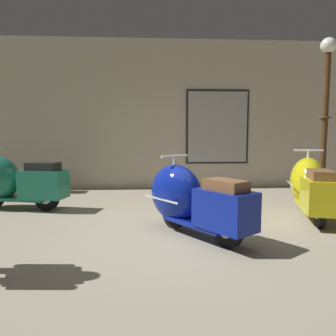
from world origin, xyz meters
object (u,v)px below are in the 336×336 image
Objects in this scene: scooter_1 at (189,199)px; scooter_2 at (311,186)px; scooter_0 at (9,181)px; lamppost at (325,119)px.

scooter_2 is at bearing -103.51° from scooter_1.
scooter_0 is 1.03× the size of scooter_2.
scooter_0 is at bearing -179.05° from lamppost.
lamppost is (2.57, 1.60, 1.05)m from scooter_1.
scooter_0 is 4.79m from scooter_2.
lamppost is (0.62, 0.83, 1.04)m from scooter_2.
lamppost reaches higher than scooter_0.
scooter_1 is at bearing 127.79° from scooter_2.
scooter_1 is 0.54× the size of lamppost.
scooter_2 is (1.94, 0.77, 0.01)m from scooter_1.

